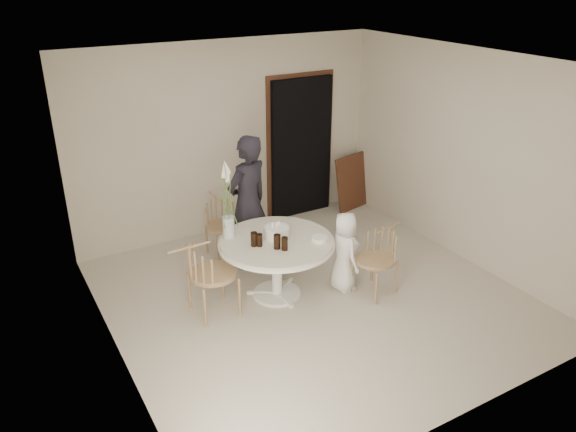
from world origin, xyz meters
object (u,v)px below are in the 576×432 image
flower_vase (228,210)px  boy (345,252)px  chair_right (382,250)px  chair_left (202,269)px  birthday_cake (277,232)px  table (277,249)px  chair_far (220,217)px  girl (248,203)px

flower_vase → boy: bearing=-26.4°
chair_right → chair_left: (-2.04, 0.54, 0.07)m
flower_vase → birthday_cake: bearing=-32.2°
boy → flower_vase: 1.46m
table → birthday_cake: bearing=56.8°
chair_far → chair_right: bearing=-57.0°
chair_far → boy: boy is taller
chair_far → chair_left: 1.53m
chair_far → girl: 0.66m
chair_far → chair_right: chair_right is taller
girl → boy: size_ratio=1.76×
birthday_cake → chair_left: bearing=-179.7°
chair_far → birthday_cake: (0.15, -1.31, 0.29)m
boy → flower_vase: size_ratio=1.05×
girl → boy: girl is taller
table → chair_right: bearing=-23.5°
chair_right → girl: (-1.08, 1.33, 0.35)m
table → birthday_cake: size_ratio=4.72×
chair_right → birthday_cake: 1.26m
chair_left → girl: bearing=-52.8°
chair_right → flower_vase: flower_vase is taller
table → flower_vase: bearing=142.1°
girl → birthday_cake: 0.79m
chair_far → table: bearing=-86.2°
chair_right → birthday_cake: bearing=-128.4°
boy → birthday_cake: 0.86m
table → chair_far: chair_far is taller
flower_vase → chair_left: bearing=-147.6°
table → chair_right: 1.24m
boy → birthday_cake: size_ratio=3.49×
chair_far → flower_vase: size_ratio=0.83×
chair_right → chair_left: 2.11m
chair_far → birthday_cake: size_ratio=2.76×
chair_far → flower_vase: 1.20m
girl → birthday_cake: size_ratio=6.16×
girl → birthday_cake: bearing=70.0°
chair_far → birthday_cake: 1.35m
chair_far → boy: (0.89, -1.61, -0.01)m
chair_right → girl: size_ratio=0.46×
birthday_cake → flower_vase: size_ratio=0.30×
chair_right → boy: 0.44m
chair_right → girl: bearing=-153.2°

